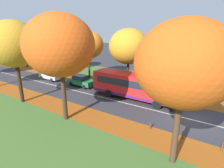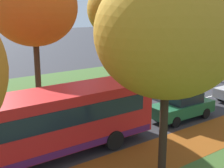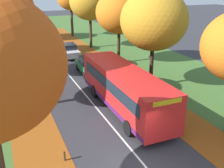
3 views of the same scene
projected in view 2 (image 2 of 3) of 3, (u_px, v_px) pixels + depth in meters
The scene contains 10 objects.
grass_verge_left at pixel (126, 77), 30.52m from camera, with size 12.00×90.00×0.01m, color #3D6028.
leaf_litter_left at pixel (102, 98), 23.45m from camera, with size 2.80×60.00×0.00m, color #8C4714.
leaf_litter_right at pixel (203, 137), 16.29m from camera, with size 2.80×60.00×0.00m, color #8C4714.
road_centre_line at pixel (203, 98), 23.35m from camera, with size 0.12×80.00×0.01m, color silver.
tree_left_near at pixel (34, 7), 20.59m from camera, with size 5.79×5.79×9.26m.
tree_left_mid at pixel (121, 10), 24.74m from camera, with size 5.40×5.40×8.91m.
tree_left_far at pixel (191, 12), 30.00m from camera, with size 4.74×4.74×8.33m.
tree_right_near at pixel (167, 33), 11.47m from camera, with size 5.46×5.46×8.17m.
bus at pixel (46, 122), 13.80m from camera, with size 2.70×10.41×2.98m.
car_green_lead at pixel (182, 106), 18.89m from camera, with size 1.88×4.25×1.62m.
Camera 2 is at (13.91, 1.13, 6.61)m, focal length 50.00 mm.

